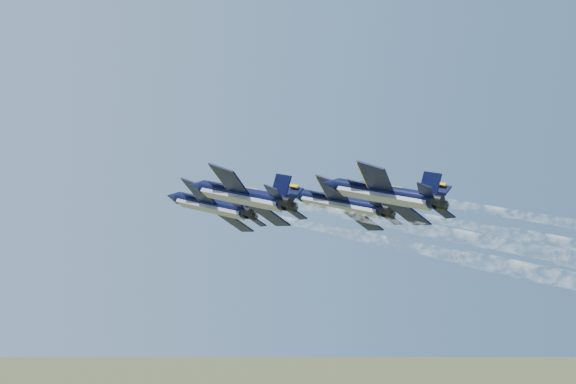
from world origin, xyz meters
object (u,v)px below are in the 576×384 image
jet_right (340,203)px  jet_lead (210,205)px  jet_left (241,195)px  jet_slot (382,194)px

jet_right → jet_lead: bearing=117.1°
jet_lead → jet_left: bearing=-122.7°
jet_right → jet_slot: bearing=-124.4°
jet_left → jet_slot: size_ratio=1.00×
jet_right → jet_slot: 14.17m
jet_left → jet_slot: same height
jet_right → jet_slot: same height
jet_left → jet_slot: (12.77, -9.21, 0.00)m
jet_left → jet_lead: bearing=57.3°
jet_lead → jet_slot: bearing=-90.6°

